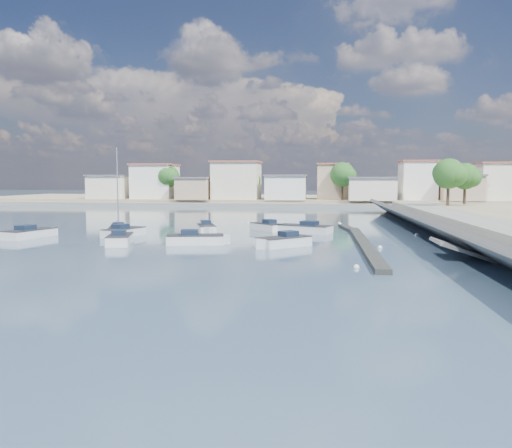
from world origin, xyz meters
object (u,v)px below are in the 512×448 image
at_px(motorboat_d, 282,242).
at_px(motorboat_e, 32,234).
at_px(motorboat_a, 120,239).
at_px(motorboat_b, 126,232).
at_px(motorboat_h, 198,240).
at_px(motorboat_c, 302,229).
at_px(motorboat_f, 266,227).
at_px(sailboat, 119,230).
at_px(motorboat_g, 207,229).

distance_m(motorboat_d, motorboat_e, 24.69).
height_order(motorboat_a, motorboat_b, same).
bearing_deg(motorboat_h, motorboat_d, -6.04).
relative_size(motorboat_b, motorboat_c, 0.84).
distance_m(motorboat_d, motorboat_f, 13.56).
xyz_separation_m(motorboat_b, motorboat_e, (-8.50, -2.27, 0.00)).
relative_size(motorboat_d, motorboat_h, 0.85).
bearing_deg(sailboat, motorboat_d, -23.55).
height_order(motorboat_c, motorboat_g, same).
distance_m(motorboat_c, sailboat, 19.00).
distance_m(motorboat_e, motorboat_h, 17.38).
distance_m(motorboat_b, motorboat_c, 18.08).
bearing_deg(motorboat_a, motorboat_d, -1.07).
bearing_deg(motorboat_c, sailboat, -167.93).
bearing_deg(motorboat_h, motorboat_c, 51.52).
height_order(motorboat_c, motorboat_e, same).
distance_m(motorboat_a, motorboat_g, 11.26).
bearing_deg(motorboat_e, motorboat_a, -18.20).
relative_size(motorboat_c, motorboat_e, 1.06).
xyz_separation_m(motorboat_d, sailboat, (-17.31, 7.54, 0.05)).
relative_size(motorboat_d, sailboat, 0.52).
bearing_deg(motorboat_b, motorboat_e, -165.07).
xyz_separation_m(motorboat_a, motorboat_h, (6.86, 0.51, -0.00)).
bearing_deg(motorboat_g, motorboat_d, -49.34).
height_order(motorboat_d, motorboat_f, same).
relative_size(motorboat_a, motorboat_c, 0.84).
height_order(motorboat_d, motorboat_h, same).
distance_m(motorboat_a, motorboat_b, 5.92).
bearing_deg(motorboat_g, sailboat, -163.28).
xyz_separation_m(motorboat_e, sailboat, (7.10, 3.90, 0.04)).
distance_m(motorboat_a, motorboat_c, 19.08).
bearing_deg(motorboat_b, motorboat_g, 30.34).
xyz_separation_m(motorboat_a, sailboat, (-3.18, 7.28, 0.04)).
xyz_separation_m(motorboat_g, sailboat, (-8.61, -2.59, 0.04)).
bearing_deg(motorboat_g, motorboat_e, -157.57).
bearing_deg(motorboat_a, motorboat_f, 48.80).
height_order(motorboat_e, sailboat, sailboat).
height_order(motorboat_e, motorboat_h, same).
bearing_deg(motorboat_f, motorboat_b, -150.79).
xyz_separation_m(motorboat_a, motorboat_b, (-1.78, 5.65, -0.00)).
distance_m(motorboat_d, motorboat_h, 7.31).
relative_size(motorboat_a, sailboat, 0.59).
bearing_deg(motorboat_d, motorboat_g, 130.66).
relative_size(motorboat_d, motorboat_g, 0.96).
distance_m(motorboat_b, motorboat_e, 8.79).
distance_m(motorboat_c, motorboat_h, 13.73).
relative_size(motorboat_c, sailboat, 0.70).
height_order(motorboat_b, motorboat_f, same).
xyz_separation_m(motorboat_g, motorboat_h, (1.43, -9.36, -0.00)).
bearing_deg(motorboat_b, motorboat_c, 18.07).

